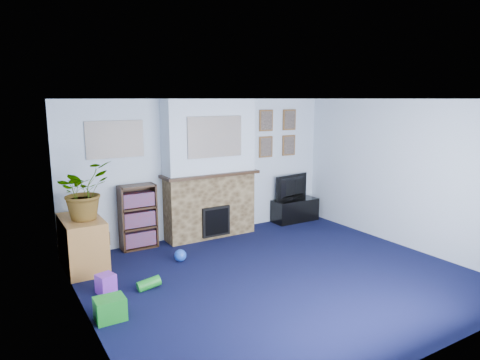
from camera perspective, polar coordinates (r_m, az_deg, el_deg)
floor at (r=6.07m, az=5.18°, el=-12.59°), size 5.00×4.50×0.01m
ceiling at (r=5.57m, az=5.60°, el=10.71°), size 5.00×4.50×0.01m
wall_back at (r=7.59m, az=-4.77°, el=1.63°), size 5.00×0.04×2.40m
wall_front at (r=4.18m, az=24.20°, el=-6.90°), size 5.00×0.04×2.40m
wall_left at (r=4.70m, az=-20.02°, el=-4.69°), size 0.04×4.50×2.40m
wall_right at (r=7.44m, az=21.05°, el=0.76°), size 0.04×4.50×2.40m
chimney_breast at (r=7.42m, az=-4.06°, el=1.29°), size 1.72×0.50×2.40m
collage_main at (r=7.16m, az=-3.35°, el=5.77°), size 1.00×0.03×0.68m
collage_left at (r=6.96m, az=-16.32°, el=5.22°), size 0.90×0.03×0.58m
portrait_tl at (r=8.15m, az=3.49°, el=7.92°), size 0.30×0.03×0.40m
portrait_tr at (r=8.48m, az=6.58°, el=7.98°), size 0.30×0.03×0.40m
portrait_bl at (r=8.19m, az=3.45°, el=4.43°), size 0.30×0.03×0.40m
portrait_br at (r=8.52m, az=6.51°, el=4.62°), size 0.30×0.03×0.40m
tv_stand at (r=8.61m, az=7.32°, el=-3.97°), size 0.93×0.39×0.44m
television at (r=8.52m, az=7.31°, el=-0.96°), size 0.85×0.25×0.48m
bookshelf at (r=7.14m, az=-13.45°, el=-4.96°), size 0.58×0.28×1.05m
sideboard at (r=6.57m, az=-20.24°, el=-8.12°), size 0.53×0.96×0.74m
potted_plant at (r=6.32m, az=-20.17°, el=-1.33°), size 0.95×0.92×0.81m
mantel_clock at (r=7.32m, az=-4.63°, el=1.45°), size 0.10×0.06×0.14m
mantel_candle at (r=7.50m, az=-1.93°, el=1.78°), size 0.06×0.06×0.18m
mantel_teddy at (r=7.13m, az=-7.99°, el=1.09°), size 0.14×0.14×0.14m
mantel_can at (r=7.68m, az=0.30°, el=1.84°), size 0.07×0.07×0.13m
green_crate at (r=5.11m, az=-16.95°, el=-15.98°), size 0.32×0.26×0.26m
toy_ball at (r=6.57m, az=-7.97°, el=-9.94°), size 0.18×0.18×0.18m
toy_block at (r=5.76m, az=-17.44°, el=-13.17°), size 0.25×0.25×0.25m
toy_tube at (r=5.76m, az=-12.06°, el=-13.37°), size 0.31×0.14×0.18m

